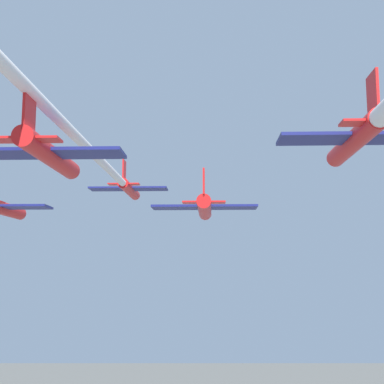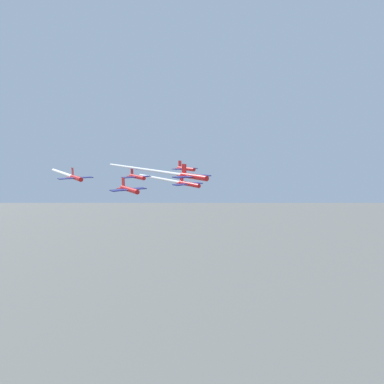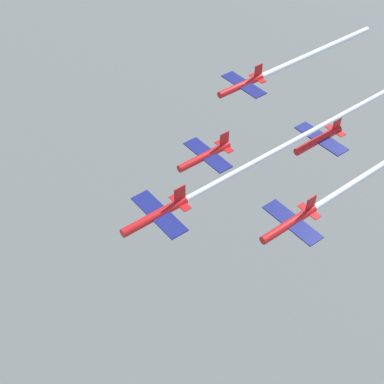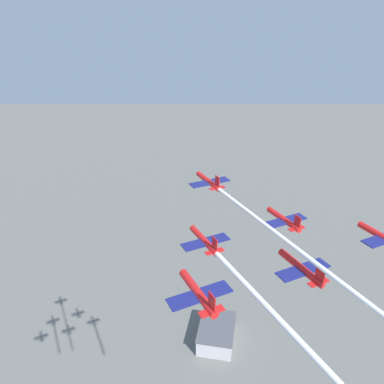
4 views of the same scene
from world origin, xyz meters
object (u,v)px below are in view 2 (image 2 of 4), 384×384
Objects in this scene: jet_2 at (129,189)px; jet_3 at (185,169)px; jet_1 at (188,184)px; jet_5 at (76,178)px; jet_4 at (137,177)px; jet_0 at (193,176)px.

jet_3 reaches higher than jet_2.
jet_1 is 32.70m from jet_5.
jet_5 reaches higher than jet_2.
jet_4 is 1.00× the size of jet_5.
jet_0 is 1.00× the size of jet_3.
jet_3 reaches higher than jet_5.
jet_0 is 1.00× the size of jet_2.
jet_2 is at bearing 120.47° from jet_5.
jet_5 is at bearing -59.53° from jet_0.
jet_2 is at bearing 29.54° from jet_3.
jet_0 is 37.35m from jet_3.
jet_0 is at bearing 90.00° from jet_4.
jet_5 is (22.61, -30.37, -1.08)m from jet_3.
jet_0 is 19.14m from jet_2.
jet_3 is (-37.12, -4.03, -0.94)m from jet_0.
jet_4 reaches higher than jet_2.
jet_1 is 1.00× the size of jet_3.
jet_2 is at bearing -0.00° from jet_1.
jet_1 is at bearing 120.47° from jet_4.
jet_3 reaches higher than jet_1.
jet_2 is at bearing 59.53° from jet_4.
jet_2 is (-7.25, -17.20, -4.24)m from jet_0.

